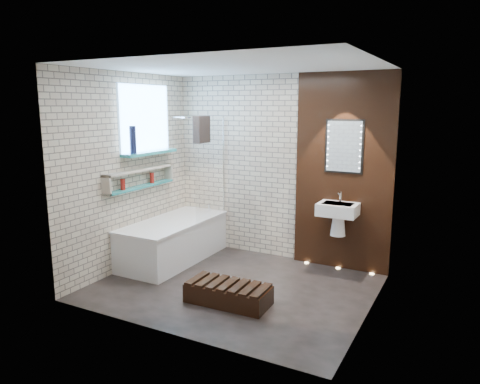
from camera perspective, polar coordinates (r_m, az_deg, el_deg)
The scene contains 15 objects.
ground at distance 5.59m, azimuth -0.73°, elevation -11.92°, with size 3.20×3.20×0.00m, color black.
room_shell at distance 5.22m, azimuth -0.77°, elevation 1.34°, with size 3.24×3.20×2.60m.
walnut_panel at distance 6.05m, azimuth 13.04°, elevation 2.38°, with size 1.30×0.06×2.60m, color black.
clerestory_window at distance 6.33m, azimuth -11.92°, elevation 8.27°, with size 0.18×1.00×0.94m.
display_niche at distance 6.22m, azimuth -12.56°, elevation 1.71°, with size 0.14×1.30×0.26m.
bathtub at distance 6.47m, azimuth -8.42°, elevation -6.06°, with size 0.79×1.74×0.70m.
bath_screen at distance 6.42m, azimuth -3.79°, elevation 2.94°, with size 0.01×0.78×1.40m, color white.
towel at distance 6.18m, azimuth -4.90°, elevation 7.93°, with size 0.11×0.28×0.36m, color black.
shower_head at distance 6.64m, azimuth -6.79°, elevation 9.40°, with size 0.18×0.18×0.02m, color silver.
washbasin at distance 5.96m, azimuth 12.34°, elevation -2.72°, with size 0.50×0.36×0.58m.
led_mirror at distance 5.97m, azimuth 13.09°, elevation 5.66°, with size 0.50×0.02×0.70m.
walnut_step at distance 5.12m, azimuth -1.51°, elevation -12.87°, with size 0.93×0.41×0.21m, color black.
niche_bottles at distance 6.19m, azimuth -12.86°, elevation 1.38°, with size 0.06×0.65×0.15m.
sill_vases at distance 6.03m, azimuth -13.46°, elevation 6.47°, with size 0.09×0.09×0.36m.
floor_uplights at distance 6.30m, azimuth 12.36°, elevation -9.42°, with size 0.96×0.06×0.01m.
Camera 1 is at (2.47, -4.52, 2.18)m, focal length 33.57 mm.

